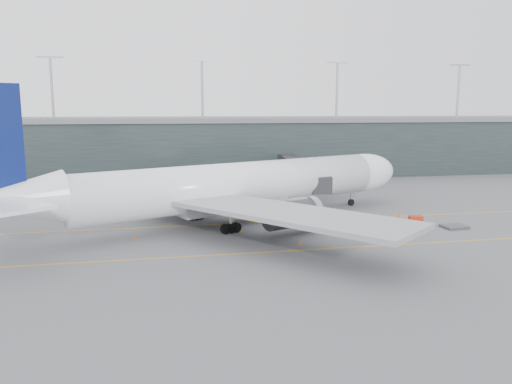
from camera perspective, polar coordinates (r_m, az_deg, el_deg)
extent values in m
plane|color=#515155|center=(79.63, -6.36, -3.14)|extent=(320.00, 320.00, 0.00)
cube|color=orange|center=(75.74, -6.10, -3.78)|extent=(160.00, 0.25, 0.02)
cube|color=orange|center=(60.34, -4.70, -7.19)|extent=(160.00, 0.25, 0.02)
cube|color=orange|center=(99.64, -4.50, -0.57)|extent=(0.25, 60.00, 0.02)
cube|color=#1F282A|center=(136.02, -8.55, 4.99)|extent=(240.00, 35.00, 14.00)
cube|color=slate|center=(135.66, -8.63, 8.19)|extent=(240.00, 36.00, 1.20)
cylinder|color=#9E9EA3|center=(127.76, -22.30, 10.86)|extent=(0.60, 0.60, 14.00)
cylinder|color=#9E9EA3|center=(126.09, -6.17, 11.52)|extent=(0.60, 0.60, 14.00)
cylinder|color=#9E9EA3|center=(133.88, 9.22, 11.33)|extent=(0.60, 0.60, 14.00)
cylinder|color=#9E9EA3|center=(149.67, 22.10, 10.56)|extent=(0.60, 0.60, 14.00)
cylinder|color=white|center=(76.12, -2.15, 0.81)|extent=(49.47, 26.01, 6.85)
ellipsoid|color=white|center=(93.16, 12.12, 2.19)|extent=(15.91, 11.89, 6.85)
cone|color=white|center=(65.29, -26.29, -0.91)|extent=(13.74, 10.77, 6.57)
cube|color=gray|center=(75.99, -2.85, -1.23)|extent=(18.42, 11.94, 2.21)
cube|color=black|center=(96.09, 13.88, 3.00)|extent=(3.52, 4.00, 0.88)
cube|color=gray|center=(60.61, 3.78, -2.48)|extent=(27.82, 31.18, 0.61)
cylinder|color=#353439|center=(69.43, 4.01, -2.54)|extent=(8.62, 6.56, 3.86)
cube|color=gray|center=(89.71, -9.75, 1.28)|extent=(13.67, 32.97, 0.61)
cylinder|color=#353439|center=(86.61, -4.58, -0.16)|extent=(8.62, 6.56, 3.86)
cube|color=white|center=(59.12, -26.56, -1.37)|extent=(10.89, 11.57, 0.39)
cylinder|color=black|center=(92.00, 10.81, -1.17)|extent=(1.29, 0.88, 1.21)
cylinder|color=#9E9EA3|center=(91.85, 10.83, -0.66)|extent=(0.33, 0.33, 2.87)
cylinder|color=black|center=(70.40, -2.89, -4.16)|extent=(1.54, 1.07, 1.44)
cylinder|color=black|center=(79.44, -6.87, -2.65)|extent=(1.54, 1.07, 1.44)
cube|color=#27272B|center=(83.30, 7.39, 0.87)|extent=(3.57, 3.92, 2.79)
cube|color=#27272B|center=(91.31, 6.31, 1.64)|extent=(3.93, 13.13, 2.49)
cube|color=#27272B|center=(103.92, 4.95, 2.60)|extent=(4.18, 13.16, 2.59)
cube|color=#27272B|center=(116.61, 3.88, 3.35)|extent=(4.43, 13.19, 2.69)
cylinder|color=#9E9EA3|center=(92.44, 6.19, -0.19)|extent=(0.50, 0.50, 3.78)
cube|color=#353439|center=(92.71, 6.18, -1.13)|extent=(2.15, 1.71, 0.70)
cylinder|color=#27272B|center=(121.53, 1.38, 3.62)|extent=(3.98, 3.98, 2.98)
cylinder|color=#27272B|center=(121.89, 1.37, 2.13)|extent=(1.79, 1.79, 3.58)
cube|color=#AA270C|center=(79.34, 17.79, -3.02)|extent=(2.22, 1.69, 1.17)
cylinder|color=black|center=(78.84, 17.35, -3.51)|extent=(0.38, 0.22, 0.36)
cylinder|color=black|center=(79.24, 18.36, -3.50)|extent=(0.38, 0.22, 0.36)
cylinder|color=black|center=(79.69, 17.18, -3.37)|extent=(0.38, 0.22, 0.36)
cylinder|color=black|center=(80.08, 18.18, -3.36)|extent=(0.38, 0.22, 0.36)
cube|color=#3C3C41|center=(79.11, 21.71, -3.69)|extent=(3.64, 3.00, 0.34)
cube|color=#353439|center=(88.82, -9.20, -1.79)|extent=(2.59, 2.39, 0.21)
cube|color=silver|center=(88.65, -9.21, -1.20)|extent=(2.17, 2.12, 1.56)
cube|color=navy|center=(88.50, -9.23, -0.68)|extent=(2.24, 2.19, 0.08)
cube|color=#353439|center=(91.50, -8.25, -1.45)|extent=(1.80, 1.45, 0.18)
cube|color=#B4BAC1|center=(91.35, -8.26, -0.95)|extent=(1.44, 1.35, 1.35)
cube|color=navy|center=(91.23, -8.27, -0.52)|extent=(1.49, 1.40, 0.07)
cube|color=#353439|center=(90.21, -6.29, -1.56)|extent=(1.96, 1.58, 0.19)
cube|color=#B3B8C0|center=(90.05, -6.30, -1.02)|extent=(1.57, 1.48, 1.44)
cube|color=navy|center=(89.92, -6.31, -0.55)|extent=(1.62, 1.53, 0.08)
cone|color=#F7510D|center=(84.19, 16.08, -2.55)|extent=(0.39, 0.39, 0.61)
cone|color=orange|center=(64.87, 4.94, -5.71)|extent=(0.43, 0.43, 0.68)
cone|color=orange|center=(91.47, -0.94, -1.22)|extent=(0.45, 0.45, 0.72)
cone|color=#D2470B|center=(68.83, -13.68, -5.08)|extent=(0.39, 0.39, 0.63)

